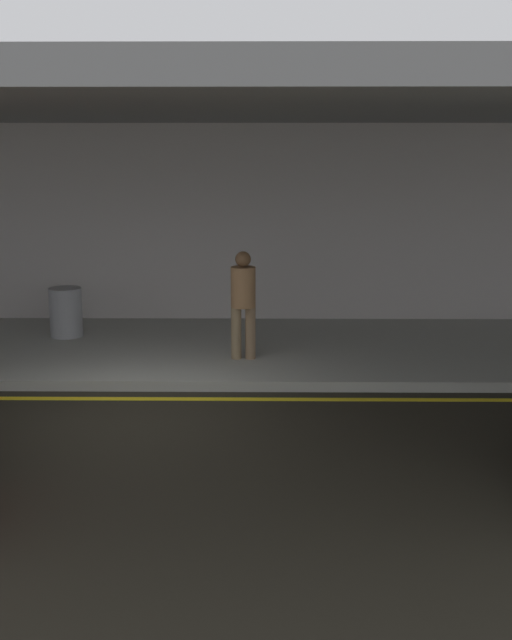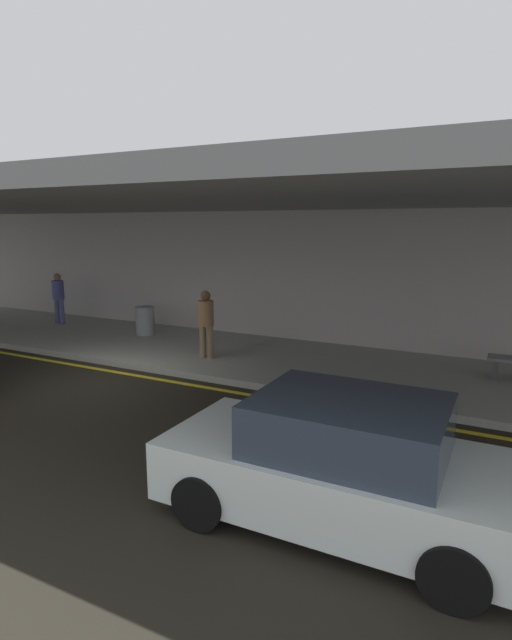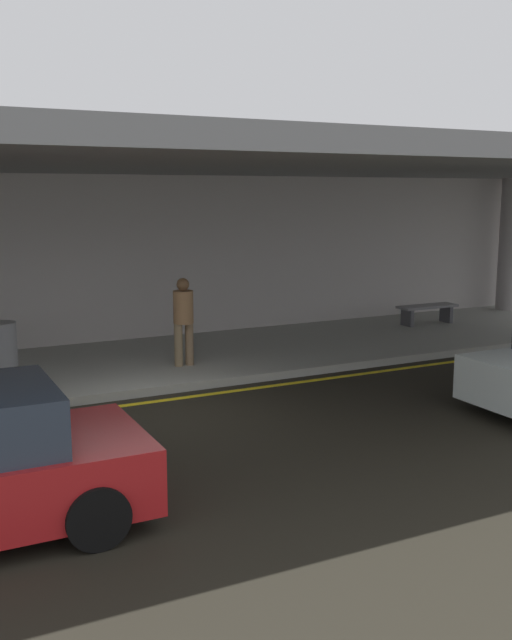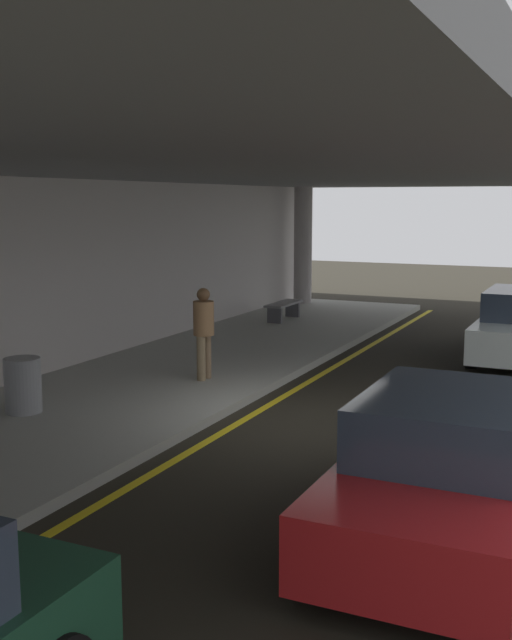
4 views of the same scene
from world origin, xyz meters
name	(u,v)px [view 4 (image 4 of 4)]	position (x,y,z in m)	size (l,w,h in m)	color
ground_plane	(289,421)	(0.00, 0.00, 0.00)	(60.00, 60.00, 0.00)	black
sidewalk	(123,395)	(0.00, 3.10, 0.07)	(26.00, 4.20, 0.15)	#9D9F97
lane_stripe_yellow	(250,416)	(0.00, 0.67, 0.00)	(26.00, 0.14, 0.01)	yellow
support_column_left_mid	(303,245)	(12.00, 4.56, 1.97)	(0.57, 0.57, 3.65)	#9F9898
ceiling_overhang	(142,165)	(0.00, 2.60, 3.95)	(28.00, 13.20, 0.30)	slate
terminal_back_wall	(16,284)	(0.00, 5.35, 1.90)	(26.00, 0.30, 3.80)	#BCB6B2
car_red	(445,472)	(-3.20, -3.01, 0.71)	(4.10, 1.92, 1.50)	#B01B1E
traveler_with_luggage	(204,327)	(1.37, 2.26, 1.11)	(0.38, 0.38, 1.68)	#806B4C
bench_metal	(284,307)	(8.44, 3.68, 0.50)	(1.60, 0.50, 0.48)	slate
trash_bin_steel	(23,385)	(-1.74, 3.72, 0.57)	(0.56, 0.56, 0.85)	gray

